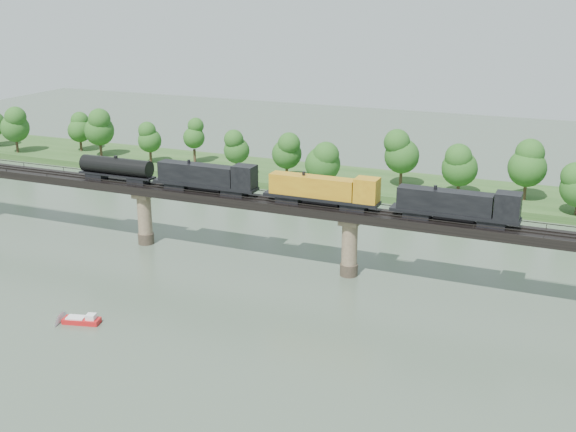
% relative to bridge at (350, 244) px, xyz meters
% --- Properties ---
extents(ground, '(400.00, 400.00, 0.00)m').
position_rel_bridge_xyz_m(ground, '(0.00, -30.00, -5.46)').
color(ground, '#3A4A3B').
rests_on(ground, ground).
extents(far_bank, '(300.00, 24.00, 1.60)m').
position_rel_bridge_xyz_m(far_bank, '(0.00, 55.00, -4.66)').
color(far_bank, '#284B1E').
rests_on(far_bank, ground).
extents(bridge, '(236.00, 30.00, 11.50)m').
position_rel_bridge_xyz_m(bridge, '(0.00, 0.00, 0.00)').
color(bridge, '#473A2D').
rests_on(bridge, ground).
extents(bridge_superstructure, '(220.00, 4.90, 0.75)m').
position_rel_bridge_xyz_m(bridge_superstructure, '(0.00, 0.00, 6.33)').
color(bridge_superstructure, black).
rests_on(bridge_superstructure, bridge).
extents(far_treeline, '(289.06, 17.54, 13.60)m').
position_rel_bridge_xyz_m(far_treeline, '(-8.21, 50.52, 3.37)').
color(far_treeline, '#382619').
rests_on(far_treeline, far_bank).
extents(freight_train, '(79.84, 3.11, 5.50)m').
position_rel_bridge_xyz_m(freight_train, '(-12.21, 0.00, 8.67)').
color(freight_train, black).
rests_on(freight_train, bridge).
extents(motorboat, '(5.59, 3.16, 1.48)m').
position_rel_bridge_xyz_m(motorboat, '(-29.35, -32.16, -4.95)').
color(motorboat, red).
rests_on(motorboat, ground).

